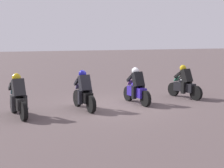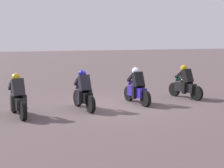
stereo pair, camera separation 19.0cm
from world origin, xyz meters
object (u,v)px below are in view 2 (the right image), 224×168
(rider_lane_b, at_px, (137,89))
(rider_lane_d, at_px, (18,99))
(rider_lane_a, at_px, (185,85))
(rider_lane_c, at_px, (84,93))

(rider_lane_b, relative_size, rider_lane_d, 1.00)
(rider_lane_a, xyz_separation_m, rider_lane_d, (-0.76, 7.50, 0.00))
(rider_lane_c, bearing_deg, rider_lane_b, -87.28)
(rider_lane_b, distance_m, rider_lane_d, 4.90)
(rider_lane_c, height_order, rider_lane_d, same)
(rider_lane_a, bearing_deg, rider_lane_c, 86.13)
(rider_lane_a, distance_m, rider_lane_b, 2.64)
(rider_lane_d, bearing_deg, rider_lane_a, -89.17)
(rider_lane_c, bearing_deg, rider_lane_d, 92.57)
(rider_lane_a, height_order, rider_lane_d, same)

